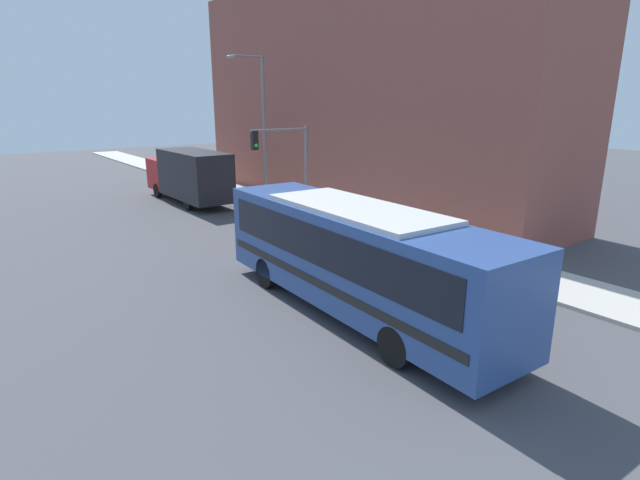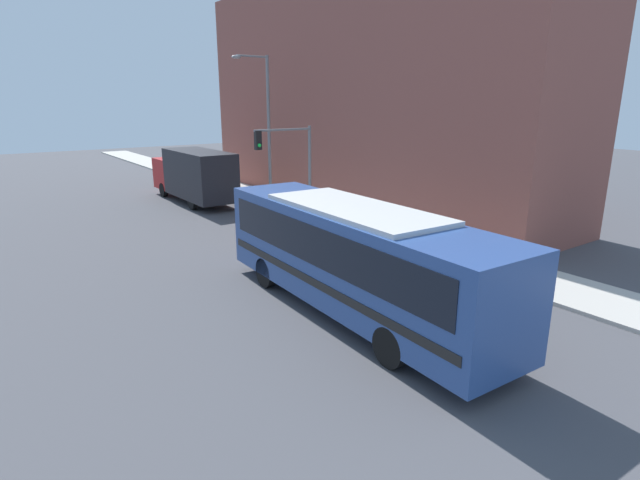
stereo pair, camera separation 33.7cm
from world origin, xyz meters
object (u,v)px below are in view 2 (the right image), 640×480
at_px(city_bus, 353,253).
at_px(traffic_light_pole, 290,155).
at_px(fire_hydrant, 463,255).
at_px(parking_meter, 365,214).
at_px(delivery_truck, 194,174).
at_px(street_lamp, 265,120).

height_order(city_bus, traffic_light_pole, traffic_light_pole).
relative_size(fire_hydrant, parking_meter, 0.58).
bearing_deg(parking_meter, city_bus, -133.02).
xyz_separation_m(fire_hydrant, traffic_light_pole, (-1.05, 10.18, 2.84)).
bearing_deg(city_bus, delivery_truck, 84.01).
relative_size(city_bus, parking_meter, 7.82).
height_order(delivery_truck, parking_meter, delivery_truck).
bearing_deg(street_lamp, parking_meter, -90.01).
bearing_deg(fire_hydrant, city_bus, -173.00).
distance_m(delivery_truck, traffic_light_pole, 8.07).
distance_m(city_bus, fire_hydrant, 6.09).
bearing_deg(traffic_light_pole, delivery_truck, 105.42).
bearing_deg(delivery_truck, street_lamp, -46.65).
xyz_separation_m(delivery_truck, parking_meter, (3.15, -12.19, -0.67)).
relative_size(parking_meter, street_lamp, 0.17).
bearing_deg(street_lamp, traffic_light_pole, -103.78).
bearing_deg(delivery_truck, fire_hydrant, -79.97).
relative_size(fire_hydrant, traffic_light_pole, 0.17).
height_order(city_bus, delivery_truck, city_bus).
distance_m(city_bus, parking_meter, 8.69).
relative_size(traffic_light_pole, parking_meter, 3.39).
distance_m(city_bus, traffic_light_pole, 12.03).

